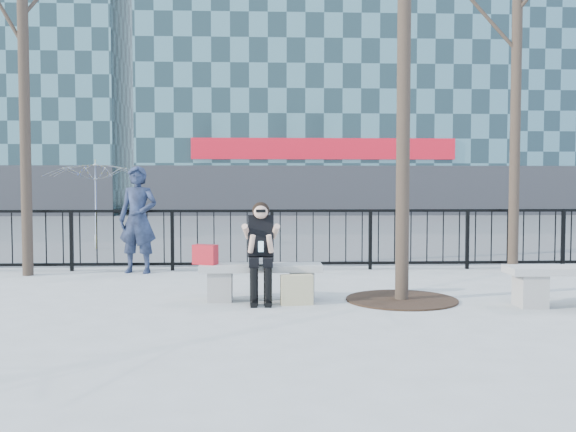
{
  "coord_description": "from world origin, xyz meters",
  "views": [
    {
      "loc": [
        0.01,
        -8.61,
        1.59
      ],
      "look_at": [
        0.4,
        0.8,
        1.1
      ],
      "focal_mm": 40.0,
      "sensor_mm": 36.0,
      "label": 1
    }
  ],
  "objects_px": {
    "bench_second": "(574,282)",
    "standing_man": "(138,220)",
    "bench_main": "(261,278)",
    "seated_woman": "(261,252)"
  },
  "relations": [
    {
      "from": "seated_woman",
      "to": "standing_man",
      "type": "distance_m",
      "value": 3.61
    },
    {
      "from": "bench_second",
      "to": "standing_man",
      "type": "xyz_separation_m",
      "value": [
        -6.19,
        3.31,
        0.63
      ]
    },
    {
      "from": "bench_main",
      "to": "bench_second",
      "type": "distance_m",
      "value": 4.08
    },
    {
      "from": "bench_main",
      "to": "seated_woman",
      "type": "relative_size",
      "value": 1.23
    },
    {
      "from": "standing_man",
      "to": "bench_second",
      "type": "bearing_deg",
      "value": -16.27
    },
    {
      "from": "standing_man",
      "to": "bench_main",
      "type": "bearing_deg",
      "value": -39.74
    },
    {
      "from": "bench_main",
      "to": "bench_second",
      "type": "bearing_deg",
      "value": -8.27
    },
    {
      "from": "seated_woman",
      "to": "standing_man",
      "type": "height_order",
      "value": "standing_man"
    },
    {
      "from": "standing_man",
      "to": "seated_woman",
      "type": "bearing_deg",
      "value": -41.32
    },
    {
      "from": "bench_second",
      "to": "bench_main",
      "type": "bearing_deg",
      "value": 172.96
    }
  ]
}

